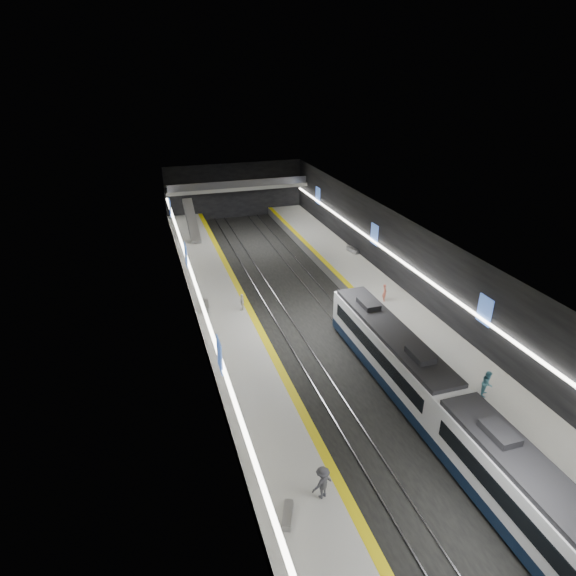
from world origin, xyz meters
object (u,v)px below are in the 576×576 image
object	(u,v)px
train	(451,416)
bench_left_near	(288,515)
passenger_right_b	(487,383)
passenger_left_b	(322,483)
escalator	(192,220)
passenger_left_a	(242,302)
bench_left_far	(205,306)
passenger_right_a	(385,293)
bench_right_far	(353,250)

from	to	relation	value
train	bench_left_near	world-z (taller)	train
passenger_right_b	passenger_left_b	bearing A→B (deg)	157.85
escalator	passenger_left_b	distance (m)	43.28
passenger_left_a	passenger_left_b	distance (m)	21.20
escalator	passenger_right_b	world-z (taller)	escalator
passenger_left_b	bench_left_far	bearing A→B (deg)	-103.68
passenger_right_a	passenger_left_a	xyz separation A→B (m)	(-12.96, 2.18, -0.04)
train	passenger_right_a	world-z (taller)	train
train	passenger_left_a	bearing A→B (deg)	113.89
passenger_right_a	passenger_right_b	world-z (taller)	passenger_right_b
passenger_right_a	bench_right_far	bearing A→B (deg)	6.45
bench_right_far	passenger_left_a	world-z (taller)	passenger_left_a
bench_left_near	passenger_left_b	size ratio (longest dim) A/B	0.83
escalator	passenger_right_b	xyz separation A→B (m)	(14.45, -38.78, -0.98)
passenger_right_a	train	bearing A→B (deg)	-177.43
train	escalator	world-z (taller)	escalator
passenger_right_b	passenger_left_b	world-z (taller)	passenger_left_b
passenger_right_b	bench_left_near	bearing A→B (deg)	157.88
escalator	passenger_left_a	distance (m)	22.15
escalator	bench_left_near	size ratio (longest dim) A/B	5.02
bench_left_near	passenger_right_b	distance (m)	16.37
bench_left_far	bench_right_far	bearing A→B (deg)	33.74
passenger_left_b	passenger_right_b	bearing A→B (deg)	178.26
bench_left_far	passenger_right_a	size ratio (longest dim) A/B	1.20
bench_right_far	passenger_left_b	bearing A→B (deg)	-126.24
escalator	passenger_right_a	size ratio (longest dim) A/B	4.83
escalator	bench_left_far	xyz separation A→B (m)	(-1.54, -20.79, -1.66)
train	passenger_left_b	xyz separation A→B (m)	(-8.99, -2.18, -0.24)
bench_left_far	passenger_right_a	xyz separation A→B (m)	(16.09, -3.45, 0.59)
bench_left_far	passenger_left_a	world-z (taller)	passenger_left_a
bench_left_near	passenger_left_a	distance (m)	22.06
bench_left_far	passenger_right_b	size ratio (longest dim) A/B	1.08
bench_right_far	train	bearing A→B (deg)	-112.73
bench_right_far	passenger_left_b	distance (m)	35.25
train	bench_left_far	xyz separation A→B (m)	(-11.54, 20.28, -0.95)
passenger_right_a	passenger_left_b	distance (m)	23.34
passenger_right_b	train	bearing A→B (deg)	166.71
bench_left_near	bench_right_far	bearing A→B (deg)	83.79
bench_left_near	passenger_left_b	bearing A→B (deg)	41.80
train	passenger_left_a	world-z (taller)	train
bench_right_far	passenger_left_a	xyz separation A→B (m)	(-15.42, -10.21, 0.55)
train	passenger_right_a	size ratio (longest dim) A/B	18.16
train	passenger_left_a	size ratio (longest dim) A/B	19.12
passenger_left_b	escalator	bearing A→B (deg)	-108.82
bench_left_far	train	bearing A→B (deg)	-52.35
bench_left_near	passenger_right_a	xyz separation A→B (m)	(15.60, 19.71, 0.63)
bench_right_far	passenger_right_a	xyz separation A→B (m)	(-2.46, -12.39, 0.59)
bench_left_far	passenger_right_b	xyz separation A→B (m)	(15.99, -17.99, 0.68)
escalator	bench_left_near	bearing A→B (deg)	-91.38
passenger_left_b	train	bearing A→B (deg)	173.47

